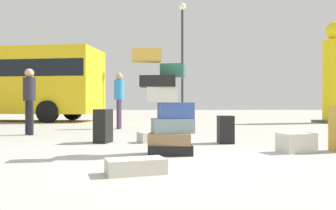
# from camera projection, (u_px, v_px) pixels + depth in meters

# --- Properties ---
(ground_plane) EXTENTS (80.00, 80.00, 0.00)m
(ground_plane) POSITION_uv_depth(u_px,v_px,m) (171.00, 159.00, 4.79)
(ground_plane) COLOR #ADA89E
(suitcase_tower) EXTENTS (0.94, 0.66, 1.55)m
(suitcase_tower) POSITION_uv_depth(u_px,v_px,m) (168.00, 113.00, 5.19)
(suitcase_tower) COLOR black
(suitcase_tower) RESTS_ON ground
(suitcase_black_white_trunk) EXTENTS (0.35, 0.43, 0.66)m
(suitcase_black_white_trunk) POSITION_uv_depth(u_px,v_px,m) (103.00, 126.00, 6.74)
(suitcase_black_white_trunk) COLOR black
(suitcase_black_white_trunk) RESTS_ON ground
(suitcase_cream_right_side) EXTENTS (0.76, 0.59, 0.20)m
(suitcase_cream_right_side) POSITION_uv_depth(u_px,v_px,m) (156.00, 137.00, 6.86)
(suitcase_cream_right_side) COLOR beige
(suitcase_cream_right_side) RESTS_ON ground
(suitcase_cream_foreground_far) EXTENTS (0.61, 0.50, 0.30)m
(suitcase_cream_foreground_far) POSITION_uv_depth(u_px,v_px,m) (296.00, 143.00, 5.40)
(suitcase_cream_foreground_far) COLOR beige
(suitcase_cream_foreground_far) RESTS_ON ground
(suitcase_black_behind_tower) EXTENTS (0.29, 0.36, 0.53)m
(suitcase_black_behind_tower) POSITION_uv_depth(u_px,v_px,m) (226.00, 130.00, 6.65)
(suitcase_black_behind_tower) COLOR black
(suitcase_black_behind_tower) RESTS_ON ground
(suitcase_cream_upright_blue) EXTENTS (0.71, 0.51, 0.17)m
(suitcase_cream_upright_blue) POSITION_uv_depth(u_px,v_px,m) (136.00, 166.00, 3.74)
(suitcase_cream_upright_blue) COLOR beige
(suitcase_cream_upright_blue) RESTS_ON ground
(person_bearded_onlooker) EXTENTS (0.30, 0.34, 1.72)m
(person_bearded_onlooker) POSITION_uv_depth(u_px,v_px,m) (119.00, 95.00, 10.55)
(person_bearded_onlooker) COLOR #3F334C
(person_bearded_onlooker) RESTS_ON ground
(person_tourist_with_camera) EXTENTS (0.30, 0.30, 1.63)m
(person_tourist_with_camera) POSITION_uv_depth(u_px,v_px,m) (29.00, 95.00, 8.44)
(person_tourist_with_camera) COLOR black
(person_tourist_with_camera) RESTS_ON ground
(yellow_dummy_statue) EXTENTS (1.40, 1.40, 4.10)m
(yellow_dummy_statue) POSITION_uv_depth(u_px,v_px,m) (336.00, 78.00, 13.88)
(yellow_dummy_statue) COLOR yellow
(yellow_dummy_statue) RESTS_ON ground
(lamp_post) EXTENTS (0.36, 0.36, 5.73)m
(lamp_post) POSITION_uv_depth(u_px,v_px,m) (182.00, 43.00, 16.90)
(lamp_post) COLOR #333338
(lamp_post) RESTS_ON ground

